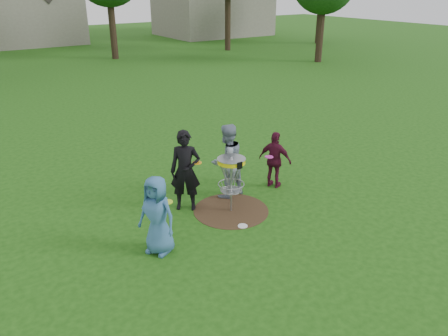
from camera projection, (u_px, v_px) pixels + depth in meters
ground at (231, 210)px, 10.44m from camera, size 100.00×100.00×0.00m
dirt_patch at (231, 210)px, 10.44m from camera, size 1.80×1.80×0.01m
player_blue at (157, 215)px, 8.55m from camera, size 0.85×0.96×1.65m
player_black at (185, 171)px, 10.18m from camera, size 0.85×0.79×1.95m
player_grey at (227, 161)px, 10.82m from camera, size 1.02×0.84×1.89m
player_maroon at (275, 160)px, 11.38m from camera, size 0.74×0.96×1.52m
disc_on_grass at (243, 226)px, 9.75m from camera, size 0.22×0.22×0.02m
disc_golf_basket at (231, 171)px, 10.04m from camera, size 0.66×0.67×1.38m
held_discs at (219, 168)px, 10.08m from camera, size 3.58×1.25×0.28m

